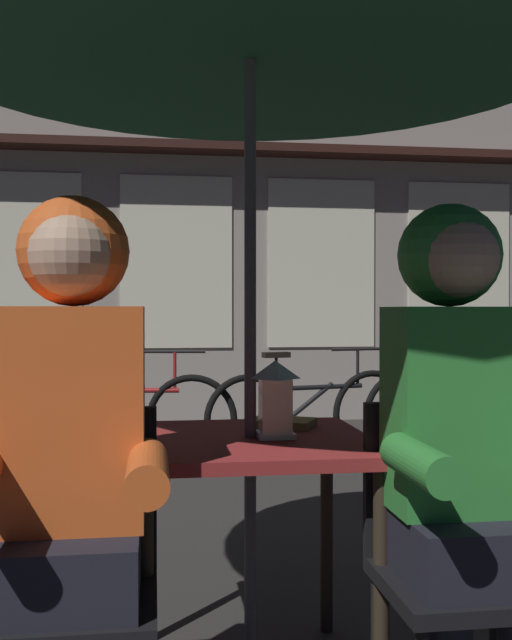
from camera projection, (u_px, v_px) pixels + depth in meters
name	position (u px, v px, depth m)	size (l,w,h in m)	color
cafe_table	(250.00, 471.00, 2.20)	(0.72, 0.72, 0.74)	maroon
lantern	(275.00, 397.00, 2.19)	(0.11, 0.11, 0.23)	white
chair_left	(74.00, 571.00, 1.77)	(0.40, 0.40, 0.87)	black
chair_right	(451.00, 553.00, 1.90)	(0.40, 0.40, 0.87)	black
person_left_hooded	(71.00, 427.00, 1.71)	(0.45, 0.56, 1.40)	black
person_right_hooded	(461.00, 419.00, 1.84)	(0.45, 0.56, 1.40)	black
shopfront_building	(246.00, 122.00, 7.60)	(10.00, 0.93, 6.20)	#9E9389
bicycle_third	(120.00, 418.00, 5.26)	(1.67, 0.24, 0.84)	black
bicycle_fourth	(311.00, 414.00, 5.47)	(1.65, 0.41, 0.84)	black
bicycle_fifth	(460.00, 409.00, 5.71)	(1.66, 0.37, 0.84)	black
book	(282.00, 422.00, 2.40)	(0.20, 0.14, 0.02)	olive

